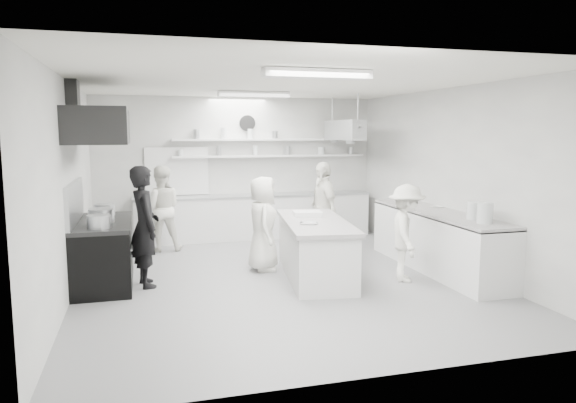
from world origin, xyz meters
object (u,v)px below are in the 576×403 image
object	(u,v)px
stove	(104,255)
cook_stove	(145,226)
cook_back	(161,208)
prep_island	(315,250)
back_counter	(255,217)
right_counter	(438,242)

from	to	relation	value
stove	cook_stove	xyz separation A→B (m)	(0.60, -0.26, 0.44)
stove	cook_back	distance (m)	2.31
prep_island	cook_back	world-z (taller)	cook_back
prep_island	cook_stove	size ratio (longest dim) A/B	1.30
stove	cook_back	world-z (taller)	cook_back
back_counter	prep_island	xyz separation A→B (m)	(0.27, -3.26, -0.03)
right_counter	stove	bearing A→B (deg)	173.48
cook_back	cook_stove	bearing A→B (deg)	83.15
prep_island	cook_stove	distance (m)	2.62
back_counter	cook_stove	world-z (taller)	cook_stove
right_counter	prep_island	world-z (taller)	right_counter
stove	cook_stove	distance (m)	0.79
stove	right_counter	world-z (taller)	right_counter
stove	back_counter	distance (m)	4.03
stove	right_counter	distance (m)	5.28
right_counter	prep_island	xyz separation A→B (m)	(-2.08, 0.14, -0.04)
cook_back	right_counter	bearing A→B (deg)	149.00
back_counter	cook_back	xyz separation A→B (m)	(-1.98, -0.71, 0.36)
stove	cook_back	xyz separation A→B (m)	(0.92, 2.09, 0.37)
cook_stove	stove	bearing A→B (deg)	55.04
stove	cook_back	size ratio (longest dim) A/B	1.10
stove	back_counter	world-z (taller)	back_counter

